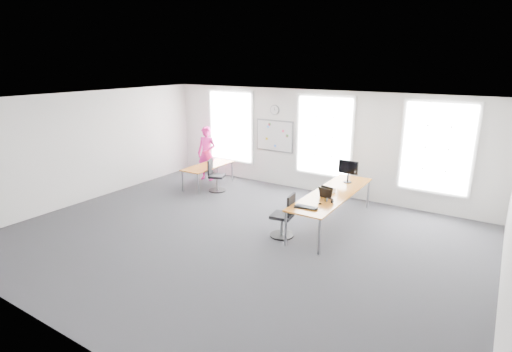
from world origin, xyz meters
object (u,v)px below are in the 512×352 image
Objects in this scene: desk_right at (332,195)px; person at (207,153)px; chair_left at (215,177)px; monitor at (348,169)px; keyboard at (306,207)px; desk_left at (208,167)px; chair_right at (285,218)px; headphones at (329,200)px.

desk_right is 1.87× the size of person.
monitor reaches higher than chair_left.
chair_left is 1.34m from person.
chair_left is 1.67× the size of monitor.
keyboard is (4.83, -2.63, -0.07)m from person.
chair_right reaches higher than desk_left.
headphones is at bearing -74.42° from desk_right.
desk_left is at bearing 142.67° from keyboard.
desk_right is 4.52m from desk_left.
chair_right is at bearing -102.70° from monitor.
monitor reaches higher than keyboard.
person reaches higher than chair_left.
chair_left reaches higher than headphones.
desk_left is at bearing 149.21° from headphones.
desk_left is at bearing 169.27° from desk_right.
desk_left is 4.34m from chair_right.
person is 3.58× the size of keyboard.
desk_left is 4.84m from keyboard.
chair_left is at bearing 171.94° from desk_right.
chair_right is 1.04× the size of chair_left.
chair_right is at bearing -159.68° from headphones.
desk_left is 9.95× the size of headphones.
desk_left is 1.82× the size of chair_right.
monitor is at bearing 1.66° from desk_left.
desk_right is 5.74× the size of monitor.
chair_right reaches higher than keyboard.
keyboard is at bearing -137.00° from chair_left.
monitor is at bearing -105.84° from chair_left.
person is at bearing -129.34° from chair_right.
desk_right is at bearing 92.99° from headphones.
person is at bearing 178.69° from monitor.
monitor reaches higher than desk_right.
chair_right is (3.82, -2.05, -0.17)m from desk_left.
monitor is at bearing 89.72° from desk_right.
keyboard is (3.86, -1.82, 0.39)m from chair_left.
headphones is at bearing -80.30° from monitor.
keyboard is 0.86× the size of monitor.
desk_right is 6.71× the size of keyboard.
headphones is (5.10, -2.05, -0.03)m from person.
chair_left is 4.34m from headphones.
chair_right is 5.02m from person.
desk_right is at bearing -24.59° from person.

